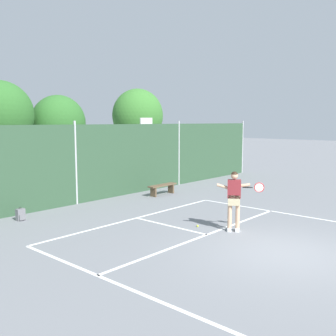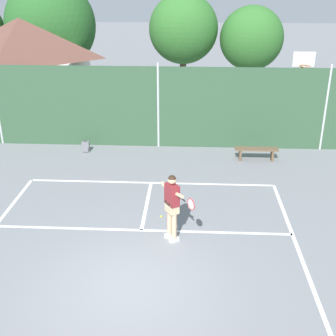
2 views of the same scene
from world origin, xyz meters
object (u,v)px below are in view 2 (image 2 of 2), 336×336
at_px(backpack_grey, 86,147).
at_px(courtside_bench, 256,151).
at_px(basketball_hoop, 301,82).
at_px(tennis_ball, 161,217).
at_px(tennis_player, 172,202).

relative_size(backpack_grey, courtside_bench, 0.29).
relative_size(basketball_hoop, backpack_grey, 7.67).
bearing_deg(tennis_ball, backpack_grey, 123.50).
relative_size(tennis_player, courtside_bench, 1.16).
xyz_separation_m(tennis_ball, backpack_grey, (-3.33, 5.04, 0.16)).
height_order(basketball_hoop, backpack_grey, basketball_hoop).
distance_m(backpack_grey, courtside_bench, 6.64).
distance_m(tennis_ball, backpack_grey, 6.04).
bearing_deg(backpack_grey, basketball_hoop, 16.55).
bearing_deg(basketball_hoop, tennis_ball, -125.21).
xyz_separation_m(tennis_player, courtside_bench, (2.92, 5.62, -0.75)).
xyz_separation_m(basketball_hoop, backpack_grey, (-8.72, -2.59, -2.12)).
bearing_deg(courtside_bench, tennis_ball, -126.06).
distance_m(basketball_hoop, backpack_grey, 9.34).
bearing_deg(tennis_player, backpack_grey, 120.98).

